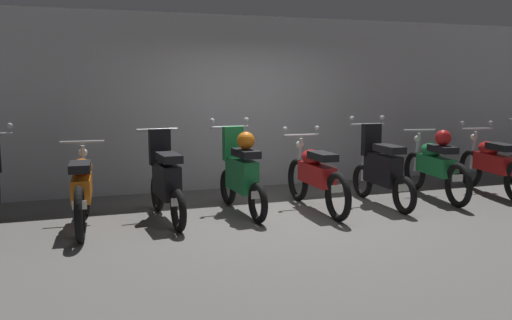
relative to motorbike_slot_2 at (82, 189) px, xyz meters
The scene contains 9 objects.
ground_plane 2.69m from the motorbike_slot_2, ahead, with size 80.00×80.00×0.00m, color #565451.
back_wall 3.40m from the motorbike_slot_2, 36.76° to the left, with size 17.41×0.30×2.89m, color #ADADB2.
motorbike_slot_2 is the anchor object (origin of this frame).
motorbike_slot_3 1.04m from the motorbike_slot_2, ahead, with size 0.56×1.68×1.18m.
motorbike_slot_4 2.09m from the motorbike_slot_2, ahead, with size 0.59×1.68×1.29m.
motorbike_slot_5 3.14m from the motorbike_slot_2, ahead, with size 0.59×1.95×1.15m.
motorbike_slot_6 4.18m from the motorbike_slot_2, ahead, with size 0.59×1.68×1.29m.
motorbike_slot_7 5.23m from the motorbike_slot_2, ahead, with size 0.56×1.94×1.08m.
motorbike_slot_8 6.28m from the motorbike_slot_2, ahead, with size 0.60×1.94×1.15m.
Camera 1 is at (-2.68, -6.47, 1.80)m, focal length 37.63 mm.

